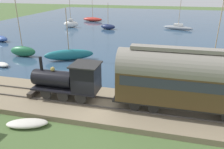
% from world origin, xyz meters
% --- Properties ---
extents(ground_plane, '(200.00, 200.00, 0.00)m').
position_xyz_m(ground_plane, '(0.00, 0.00, 0.00)').
color(ground_plane, '#476033').
extents(harbor_water, '(80.00, 80.00, 0.01)m').
position_xyz_m(harbor_water, '(43.95, 0.00, 0.00)').
color(harbor_water, '#2D4760').
rests_on(harbor_water, ground).
extents(rail_embankment, '(5.50, 56.00, 0.55)m').
position_xyz_m(rail_embankment, '(0.90, 0.00, 0.22)').
color(rail_embankment, '#84755B').
rests_on(rail_embankment, ground).
extents(steam_locomotive, '(2.07, 5.88, 3.26)m').
position_xyz_m(steam_locomotive, '(0.90, 2.04, 2.17)').
color(steam_locomotive, black).
rests_on(steam_locomotive, rail_embankment).
extents(passenger_coach, '(2.32, 10.61, 4.65)m').
position_xyz_m(passenger_coach, '(0.90, -6.88, 3.11)').
color(passenger_coach, black).
rests_on(passenger_coach, rail_embankment).
extents(sailboat_gray, '(2.83, 6.44, 8.97)m').
position_xyz_m(sailboat_gray, '(36.89, -7.40, 0.56)').
color(sailboat_gray, gray).
rests_on(sailboat_gray, harbor_water).
extents(sailboat_teal, '(3.64, 6.06, 6.50)m').
position_xyz_m(sailboat_teal, '(11.40, 6.97, 0.72)').
color(sailboat_teal, '#1E707A').
rests_on(sailboat_teal, harbor_water).
extents(sailboat_blue, '(2.48, 3.97, 5.94)m').
position_xyz_m(sailboat_blue, '(18.16, 22.97, 0.53)').
color(sailboat_blue, '#335199').
rests_on(sailboat_blue, harbor_water).
extents(sailboat_green, '(1.26, 3.70, 9.56)m').
position_xyz_m(sailboat_green, '(11.39, 13.72, 0.77)').
color(sailboat_green, '#236B42').
rests_on(sailboat_green, harbor_water).
extents(sailboat_navy, '(2.19, 3.61, 5.62)m').
position_xyz_m(sailboat_navy, '(33.85, 7.72, 0.58)').
color(sailboat_navy, '#192347').
rests_on(sailboat_navy, harbor_water).
extents(sailboat_yellow, '(1.43, 3.40, 7.64)m').
position_xyz_m(sailboat_yellow, '(12.20, -10.37, 0.60)').
color(sailboat_yellow, gold).
rests_on(sailboat_yellow, harbor_water).
extents(sailboat_white, '(1.72, 3.51, 8.54)m').
position_xyz_m(sailboat_white, '(33.96, 16.63, 0.84)').
color(sailboat_white, white).
rests_on(sailboat_white, harbor_water).
extents(sailboat_red, '(2.24, 5.73, 7.86)m').
position_xyz_m(sailboat_red, '(44.28, 14.81, 0.57)').
color(sailboat_red, '#B72D23').
rests_on(sailboat_red, harbor_water).
extents(rowboat_near_shore, '(1.51, 2.14, 0.49)m').
position_xyz_m(rowboat_near_shore, '(7.13, 13.69, 0.25)').
color(rowboat_near_shore, silver).
rests_on(rowboat_near_shore, harbor_water).
extents(rowboat_off_pier, '(2.52, 2.19, 0.55)m').
position_xyz_m(rowboat_off_pier, '(5.68, -7.02, 0.28)').
color(rowboat_off_pier, '#B7B2A3').
rests_on(rowboat_off_pier, harbor_water).
extents(rowboat_far_out, '(2.11, 2.25, 0.39)m').
position_xyz_m(rowboat_far_out, '(11.00, -0.24, 0.21)').
color(rowboat_far_out, silver).
rests_on(rowboat_far_out, harbor_water).
extents(beached_dinghy, '(1.88, 3.00, 0.44)m').
position_xyz_m(beached_dinghy, '(-2.72, 3.74, 0.22)').
color(beached_dinghy, beige).
rests_on(beached_dinghy, ground).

